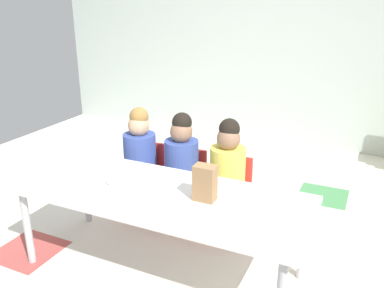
{
  "coord_description": "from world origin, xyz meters",
  "views": [
    {
      "loc": [
        1.23,
        -2.67,
        1.71
      ],
      "look_at": [
        0.18,
        -0.43,
        0.83
      ],
      "focal_mm": 37.93,
      "sensor_mm": 36.0,
      "label": 1
    }
  ],
  "objects": [
    {
      "name": "craft_table",
      "position": [
        0.08,
        -0.68,
        0.53
      ],
      "size": [
        1.87,
        0.73,
        0.58
      ],
      "color": "white",
      "rests_on": "ground_plane"
    },
    {
      "name": "donut_powdered_on_plate",
      "position": [
        -0.25,
        -0.71,
        0.6
      ],
      "size": [
        0.1,
        0.1,
        0.03
      ],
      "primitive_type": "torus",
      "color": "white",
      "rests_on": "craft_table"
    },
    {
      "name": "back_wall",
      "position": [
        0.0,
        2.26,
        1.36
      ],
      "size": [
        5.93,
        0.1,
        2.72
      ],
      "primitive_type": "cube",
      "color": "#B2C1B7",
      "rests_on": "ground_plane"
    },
    {
      "name": "ground_plane",
      "position": [
        -0.0,
        -0.0,
        -0.01
      ],
      "size": [
        5.93,
        4.52,
        0.02
      ],
      "color": "silver"
    },
    {
      "name": "paper_plate_near_edge",
      "position": [
        -0.25,
        -0.71,
        0.58
      ],
      "size": [
        0.18,
        0.18,
        0.01
      ],
      "primitive_type": "cylinder",
      "color": "white",
      "rests_on": "craft_table"
    },
    {
      "name": "seated_child_far_right",
      "position": [
        0.31,
        -0.09,
        0.55
      ],
      "size": [
        0.32,
        0.31,
        0.92
      ],
      "color": "red",
      "rests_on": "ground_plane"
    },
    {
      "name": "seated_child_near_camera",
      "position": [
        -0.43,
        -0.09,
        0.55
      ],
      "size": [
        0.32,
        0.32,
        0.92
      ],
      "color": "red",
      "rests_on": "ground_plane"
    },
    {
      "name": "seated_child_middle_seat",
      "position": [
        -0.06,
        -0.09,
        0.55
      ],
      "size": [
        0.32,
        0.31,
        0.92
      ],
      "color": "red",
      "rests_on": "ground_plane"
    },
    {
      "name": "paper_bag_brown",
      "position": [
        0.38,
        -0.66,
        0.69
      ],
      "size": [
        0.13,
        0.09,
        0.22
      ],
      "primitive_type": "cube",
      "color": "#9E754C",
      "rests_on": "craft_table"
    }
  ]
}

